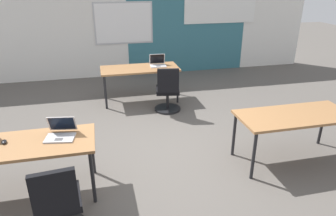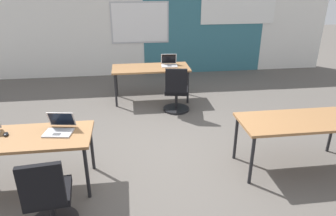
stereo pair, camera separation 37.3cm
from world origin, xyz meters
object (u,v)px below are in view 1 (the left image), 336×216
at_px(mouse_near_left_end, 4,142).
at_px(laptop_far_right, 158,63).
at_px(chair_near_left_inner, 59,208).
at_px(desk_near_left, 24,148).
at_px(desk_far_center, 140,71).
at_px(desk_near_right, 295,118).
at_px(chair_far_right, 168,93).
at_px(laptop_near_left_inner, 61,133).

relative_size(mouse_near_left_end, laptop_far_right, 0.32).
height_order(chair_near_left_inner, mouse_near_left_end, chair_near_left_inner).
bearing_deg(desk_near_left, mouse_near_left_end, 164.28).
bearing_deg(mouse_near_left_end, desk_far_center, 54.54).
height_order(desk_near_right, chair_far_right, chair_far_right).
distance_m(laptop_near_left_inner, chair_far_right, 2.71).
xyz_separation_m(desk_near_left, mouse_near_left_end, (-0.20, 0.06, 0.08)).
relative_size(laptop_far_right, chair_far_right, 0.37).
relative_size(desk_near_right, laptop_near_left_inner, 4.25).
height_order(desk_near_right, desk_far_center, same).
xyz_separation_m(desk_near_left, laptop_far_right, (2.15, 2.87, 0.11)).
bearing_deg(laptop_near_left_inner, chair_far_right, 58.11).
bearing_deg(desk_near_right, desk_near_left, 180.00).
bearing_deg(chair_near_left_inner, desk_near_left, -68.45).
bearing_deg(desk_near_right, chair_near_left_inner, -165.70).
relative_size(desk_far_center, chair_far_right, 1.74).
bearing_deg(laptop_far_right, chair_far_right, -84.90).
distance_m(desk_far_center, laptop_far_right, 0.42).
bearing_deg(laptop_far_right, desk_near_right, -62.18).
xyz_separation_m(desk_near_right, mouse_near_left_end, (-3.70, 0.06, 0.08)).
relative_size(desk_near_right, desk_far_center, 1.00).
distance_m(desk_far_center, mouse_near_left_end, 3.37).
relative_size(desk_near_left, mouse_near_left_end, 14.66).
height_order(mouse_near_left_end, laptop_far_right, laptop_far_right).
distance_m(desk_near_left, mouse_near_left_end, 0.22).
xyz_separation_m(desk_near_right, laptop_near_left_inner, (-3.09, 0.08, 0.11)).
distance_m(desk_near_left, desk_far_center, 3.30).
relative_size(laptop_near_left_inner, chair_far_right, 0.41).
relative_size(chair_near_left_inner, laptop_far_right, 2.69).
bearing_deg(chair_far_right, mouse_near_left_end, 50.80).
distance_m(desk_near_left, chair_far_right, 3.04).
height_order(desk_far_center, laptop_far_right, laptop_far_right).
distance_m(desk_near_right, laptop_far_right, 3.17).
distance_m(laptop_near_left_inner, laptop_far_right, 3.29).
xyz_separation_m(desk_near_left, laptop_near_left_inner, (0.41, 0.08, 0.11)).
bearing_deg(desk_far_center, chair_far_right, -58.67).
relative_size(desk_near_left, chair_near_left_inner, 1.74).
bearing_deg(chair_near_left_inner, desk_near_right, -172.08).
bearing_deg(desk_near_left, desk_near_right, 0.00).
xyz_separation_m(desk_far_center, chair_near_left_inner, (-1.33, -3.59, -0.28)).
bearing_deg(mouse_near_left_end, chair_far_right, 40.49).
bearing_deg(laptop_near_left_inner, chair_near_left_inner, -80.54).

